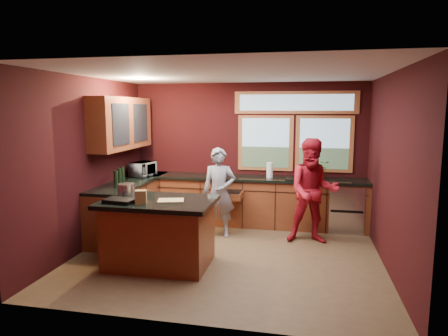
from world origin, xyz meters
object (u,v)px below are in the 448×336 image
(cutting_board, at_px, (171,201))
(person_grey, at_px, (219,193))
(stock_pot, at_px, (126,190))
(island, at_px, (159,232))
(person_red, at_px, (313,191))

(cutting_board, bearing_deg, person_grey, 76.76)
(person_grey, bearing_deg, stock_pot, -138.09)
(cutting_board, distance_m, stock_pot, 0.78)
(person_grey, relative_size, cutting_board, 4.42)
(cutting_board, height_order, stock_pot, stock_pot)
(person_grey, height_order, stock_pot, person_grey)
(island, height_order, cutting_board, cutting_board)
(cutting_board, bearing_deg, person_red, 37.36)
(island, distance_m, person_grey, 1.57)
(island, bearing_deg, person_grey, 69.09)
(person_red, distance_m, stock_pot, 2.98)
(island, relative_size, person_grey, 1.00)
(island, bearing_deg, stock_pot, 164.74)
(person_grey, xyz_separation_m, cutting_board, (-0.35, -1.49, 0.18))
(person_red, xyz_separation_m, cutting_board, (-1.93, -1.48, 0.09))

